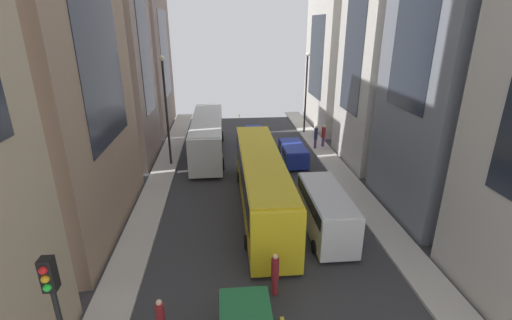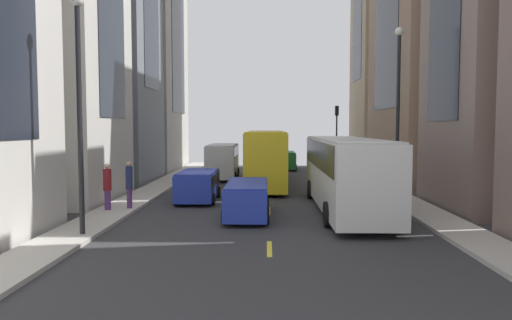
# 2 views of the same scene
# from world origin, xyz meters

# --- Properties ---
(ground_plane) EXTENTS (39.81, 39.81, 0.00)m
(ground_plane) POSITION_xyz_m (0.00, 0.00, 0.00)
(ground_plane) COLOR #333335
(sidewalk_west) EXTENTS (1.86, 44.00, 0.15)m
(sidewalk_west) POSITION_xyz_m (-6.97, 0.00, 0.07)
(sidewalk_west) COLOR #B2ADA3
(sidewalk_west) RESTS_ON ground
(sidewalk_east) EXTENTS (1.86, 44.00, 0.15)m
(sidewalk_east) POSITION_xyz_m (6.97, 0.00, 0.07)
(sidewalk_east) COLOR #B2ADA3
(sidewalk_east) RESTS_ON ground
(lane_stripe_0) EXTENTS (0.16, 2.00, 0.01)m
(lane_stripe_0) POSITION_xyz_m (0.00, -21.00, 0.01)
(lane_stripe_0) COLOR yellow
(lane_stripe_0) RESTS_ON ground
(lane_stripe_1) EXTENTS (0.16, 2.00, 0.01)m
(lane_stripe_1) POSITION_xyz_m (0.00, -14.00, 0.01)
(lane_stripe_1) COLOR yellow
(lane_stripe_1) RESTS_ON ground
(lane_stripe_2) EXTENTS (0.16, 2.00, 0.01)m
(lane_stripe_2) POSITION_xyz_m (0.00, -7.00, 0.01)
(lane_stripe_2) COLOR yellow
(lane_stripe_2) RESTS_ON ground
(lane_stripe_3) EXTENTS (0.16, 2.00, 0.01)m
(lane_stripe_3) POSITION_xyz_m (0.00, 0.00, 0.01)
(lane_stripe_3) COLOR yellow
(lane_stripe_3) RESTS_ON ground
(lane_stripe_4) EXTENTS (0.16, 2.00, 0.01)m
(lane_stripe_4) POSITION_xyz_m (0.00, 7.00, 0.01)
(lane_stripe_4) COLOR yellow
(lane_stripe_4) RESTS_ON ground
(lane_stripe_5) EXTENTS (0.16, 2.00, 0.01)m
(lane_stripe_5) POSITION_xyz_m (0.00, 14.00, 0.01)
(lane_stripe_5) COLOR yellow
(lane_stripe_5) RESTS_ON ground
(building_west_1) EXTENTS (7.93, 11.57, 22.88)m
(building_west_1) POSITION_xyz_m (-12.03, -4.92, 11.44)
(building_west_1) COLOR #937760
(building_west_1) RESTS_ON ground
(building_east_0) EXTENTS (9.14, 10.79, 22.89)m
(building_east_0) POSITION_xyz_m (12.63, -15.20, 11.44)
(building_east_0) COLOR #B7B2A8
(building_east_0) RESTS_ON ground
(building_east_2) EXTENTS (9.19, 7.54, 19.35)m
(building_east_2) POSITION_xyz_m (12.65, 3.93, 9.68)
(building_east_2) COLOR beige
(building_east_2) RESTS_ON ground
(city_bus_white) EXTENTS (2.80, 12.15, 3.35)m
(city_bus_white) POSITION_xyz_m (-3.53, 6.80, 2.01)
(city_bus_white) COLOR silver
(city_bus_white) RESTS_ON ground
(streetcar_yellow) EXTENTS (2.70, 13.84, 3.59)m
(streetcar_yellow) POSITION_xyz_m (0.15, -3.86, 2.12)
(streetcar_yellow) COLOR yellow
(streetcar_yellow) RESTS_ON ground
(delivery_van_white) EXTENTS (2.25, 5.84, 2.58)m
(delivery_van_white) POSITION_xyz_m (3.39, -7.06, 1.51)
(delivery_van_white) COLOR white
(delivery_van_white) RESTS_ON ground
(car_blue_0) EXTENTS (1.90, 4.67, 1.52)m
(car_blue_0) POSITION_xyz_m (0.94, 8.64, 0.90)
(car_blue_0) COLOR #2338AD
(car_blue_0) RESTS_ON ground
(car_green_1) EXTENTS (2.05, 4.41, 1.63)m
(car_green_1) POSITION_xyz_m (-1.53, -15.15, 0.96)
(car_green_1) COLOR #1E7238
(car_green_1) RESTS_ON ground
(car_blue_2) EXTENTS (2.05, 4.34, 1.58)m
(car_blue_2) POSITION_xyz_m (3.69, 4.00, 0.93)
(car_blue_2) COLOR #2338AD
(car_blue_2) RESTS_ON ground
(pedestrian_waiting_curb) EXTENTS (0.33, 0.33, 2.00)m
(pedestrian_waiting_curb) POSITION_xyz_m (-4.57, -13.86, 1.06)
(pedestrian_waiting_curb) COLOR #593372
(pedestrian_waiting_curb) RESTS_ON ground
(pedestrian_crossing_near) EXTENTS (0.37, 0.37, 2.10)m
(pedestrian_crossing_near) POSITION_xyz_m (7.27, 7.62, 1.26)
(pedestrian_crossing_near) COLOR #593372
(pedestrian_crossing_near) RESTS_ON ground
(pedestrian_walking_far) EXTENTS (0.34, 0.34, 2.05)m
(pedestrian_walking_far) POSITION_xyz_m (-0.11, -11.65, 1.09)
(pedestrian_walking_far) COLOR maroon
(pedestrian_walking_far) RESTS_ON ground
(pedestrian_crossing_mid) EXTENTS (0.32, 0.32, 2.16)m
(pedestrian_crossing_mid) POSITION_xyz_m (6.41, 7.15, 1.31)
(pedestrian_crossing_mid) COLOR #593372
(pedestrian_crossing_mid) RESTS_ON ground
(traffic_light_near_corner) EXTENTS (0.32, 0.44, 5.69)m
(traffic_light_near_corner) POSITION_xyz_m (-6.44, -16.61, 4.12)
(traffic_light_near_corner) COLOR black
(traffic_light_near_corner) RESTS_ON ground
(streetlamp_near) EXTENTS (0.44, 0.44, 8.72)m
(streetlamp_near) POSITION_xyz_m (-6.54, 4.37, 5.35)
(streetlamp_near) COLOR black
(streetlamp_near) RESTS_ON ground
(streetlamp_far) EXTENTS (0.44, 0.44, 8.25)m
(streetlamp_far) POSITION_xyz_m (6.54, 12.58, 5.10)
(streetlamp_far) COLOR black
(streetlamp_far) RESTS_ON ground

